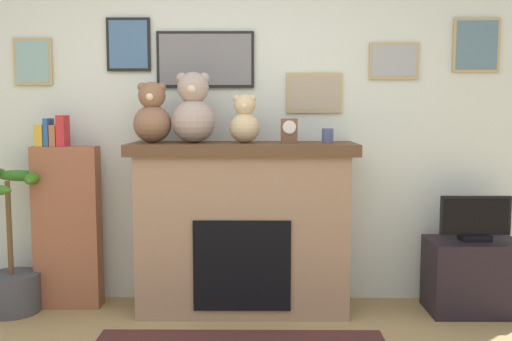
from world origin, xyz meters
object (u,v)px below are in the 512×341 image
Objects in this scene: teddy_bear_tan at (245,121)px; teddy_bear_cream at (193,111)px; mantel_clock at (289,131)px; bookshelf at (67,223)px; teddy_bear_grey at (152,116)px; tv_stand at (473,276)px; television at (475,220)px; fireplace at (243,226)px; potted_plant at (11,268)px; candle_jar at (328,136)px.

teddy_bear_cream is at bearing -179.97° from teddy_bear_tan.
mantel_clock is at bearing -0.17° from teddy_bear_tan.
bookshelf is 3.29× the size of teddy_bear_grey.
tv_stand is at bearing -0.78° from teddy_bear_cream.
teddy_bear_cream is at bearing -4.51° from bookshelf.
teddy_bear_grey is (-2.25, 0.03, 0.72)m from television.
fireplace is 1.54× the size of potted_plant.
teddy_bear_tan is (0.01, -0.02, 0.74)m from fireplace.
bookshelf is 2.20× the size of tv_stand.
mantel_clock is 0.68m from teddy_bear_cream.
bookshelf is 2.85× the size of television.
potted_plant is 10.06× the size of candle_jar.
teddy_bear_grey reaches higher than bookshelf.
potted_plant is 1.61× the size of tv_stand.
potted_plant is at bearing -178.32° from teddy_bear_tan.
teddy_bear_grey is at bearing 179.98° from teddy_bear_cream.
tv_stand is at bearing -1.15° from mantel_clock.
teddy_bear_grey is (-0.95, 0.00, 0.10)m from mantel_clock.
teddy_bear_cream reaches higher than mantel_clock.
television is 2.36m from teddy_bear_grey.
tv_stand is (2.89, -0.10, -0.36)m from bookshelf.
bookshelf is 13.70× the size of candle_jar.
teddy_bear_tan is (-1.61, 0.03, 1.09)m from tv_stand.
mantel_clock is 0.35× the size of teddy_bear_cream.
teddy_bear_cream is 0.36m from teddy_bear_tan.
tv_stand is 1.29× the size of teddy_bear_cream.
fireplace is 3.22× the size of television.
potted_plant is (-0.36, -0.12, -0.30)m from bookshelf.
teddy_bear_grey reaches higher than mantel_clock.
teddy_bear_cream is (0.93, -0.07, 0.80)m from bookshelf.
fireplace is 1.00m from teddy_bear_grey.
tv_stand is 6.23× the size of candle_jar.
teddy_bear_grey is 0.29m from teddy_bear_cream.
candle_jar is 0.24× the size of teddy_bear_grey.
potted_plant is at bearing -178.61° from mantel_clock.
teddy_bear_cream reaches higher than fireplace.
bookshelf is at bearing 177.52° from fireplace.
mantel_clock is at bearing -3.39° from fireplace.
candle_jar is at bearing 1.26° from potted_plant.
candle_jar is (0.59, -0.02, 0.64)m from fireplace.
teddy_bear_cream is 1.45× the size of teddy_bear_tan.
teddy_bear_cream is (-1.96, 0.03, 0.75)m from television.
fireplace is at bearing 178.28° from candle_jar.
bookshelf is 1.36× the size of potted_plant.
teddy_bear_tan is at bearing 0.03° from teddy_bear_cream.
fireplace is 0.74m from teddy_bear_tan.
teddy_bear_tan is at bearing 179.83° from mantel_clock.
teddy_bear_grey is at bearing 179.28° from television.
mantel_clock is (-0.27, -0.00, 0.03)m from candle_jar.
potted_plant is at bearing -177.67° from fireplace.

